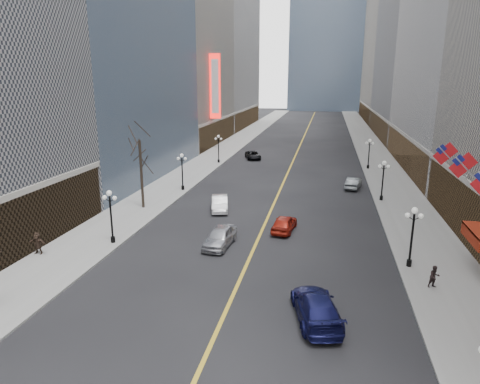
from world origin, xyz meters
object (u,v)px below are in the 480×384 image
at_px(car_nb_near, 220,237).
at_px(car_nb_far, 253,155).
at_px(car_sb_far, 354,183).
at_px(streetlamp_west_3, 218,146).
at_px(car_sb_near, 316,307).
at_px(streetlamp_west_1, 111,211).
at_px(streetlamp_east_2, 383,176).
at_px(streetlamp_east_3, 369,151).
at_px(car_nb_mid, 220,203).
at_px(streetlamp_west_2, 182,168).
at_px(streetlamp_east_1, 413,231).
at_px(car_sb_mid, 284,223).

height_order(car_nb_near, car_nb_far, car_nb_near).
xyz_separation_m(car_nb_near, car_sb_far, (11.85, 21.99, -0.09)).
distance_m(streetlamp_west_3, car_nb_far, 7.31).
bearing_deg(car_sb_near, streetlamp_west_1, -40.13).
distance_m(streetlamp_west_1, streetlamp_west_3, 36.00).
xyz_separation_m(streetlamp_east_2, streetlamp_west_3, (-23.60, 18.00, 0.00)).
bearing_deg(streetlamp_east_3, car_nb_mid, -124.48).
relative_size(streetlamp_east_3, streetlamp_west_2, 1.00).
bearing_deg(streetlamp_east_3, car_sb_near, -98.31).
height_order(streetlamp_east_2, car_sb_far, streetlamp_east_2).
distance_m(car_nb_far, car_sb_far, 23.77).
height_order(streetlamp_east_3, streetlamp_west_1, same).
bearing_deg(car_nb_mid, streetlamp_east_1, -47.22).
relative_size(car_sb_near, car_sb_far, 1.29).
height_order(streetlamp_east_1, streetlamp_east_2, same).
height_order(streetlamp_west_3, car_nb_near, streetlamp_west_3).
bearing_deg(car_sb_near, streetlamp_east_1, -141.32).
bearing_deg(streetlamp_west_3, streetlamp_west_2, -90.00).
relative_size(streetlamp_east_3, streetlamp_west_3, 1.00).
distance_m(streetlamp_east_2, car_sb_near, 27.32).
relative_size(car_nb_far, car_sb_near, 0.86).
bearing_deg(car_sb_near, streetlamp_east_2, -117.60).
height_order(streetlamp_west_1, car_sb_far, streetlamp_west_1).
height_order(streetlamp_east_3, car_nb_mid, streetlamp_east_3).
distance_m(streetlamp_west_3, car_nb_mid, 25.86).
xyz_separation_m(car_sb_mid, car_sb_far, (7.00, 17.35, -0.02)).
distance_m(streetlamp_east_1, streetlamp_east_2, 18.00).
height_order(streetlamp_east_3, streetlamp_west_3, same).
bearing_deg(car_nb_near, streetlamp_west_2, 123.36).
xyz_separation_m(streetlamp_west_1, streetlamp_west_3, (0.00, 36.00, 0.00)).
distance_m(car_nb_mid, car_sb_far, 18.90).
xyz_separation_m(streetlamp_west_1, car_nb_far, (4.85, 40.99, -2.22)).
height_order(streetlamp_east_2, streetlamp_east_3, same).
bearing_deg(streetlamp_west_3, car_sb_far, -31.26).
relative_size(car_nb_near, car_sb_mid, 1.09).
relative_size(car_sb_near, car_sb_mid, 1.30).
height_order(streetlamp_west_1, streetlamp_west_3, same).
bearing_deg(car_nb_far, car_nb_near, -103.31).
xyz_separation_m(streetlamp_east_1, car_nb_near, (-14.65, 1.39, -2.09)).
bearing_deg(car_sb_near, car_sb_mid, -90.96).
xyz_separation_m(streetlamp_east_1, streetlamp_west_1, (-23.60, 0.00, 0.00)).
xyz_separation_m(car_nb_mid, car_nb_far, (-1.62, 29.94, -0.08)).
distance_m(streetlamp_west_2, car_nb_mid, 9.73).
relative_size(streetlamp_east_2, car_sb_far, 1.03).
xyz_separation_m(streetlamp_east_3, car_sb_far, (-2.80, -12.63, -2.18)).
height_order(car_nb_far, car_sb_near, car_sb_near).
bearing_deg(streetlamp_west_2, streetlamp_west_3, 90.00).
height_order(streetlamp_west_1, car_sb_near, streetlamp_west_1).
height_order(streetlamp_east_1, car_nb_far, streetlamp_east_1).
xyz_separation_m(streetlamp_west_2, streetlamp_west_3, (0.00, 18.00, 0.00)).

